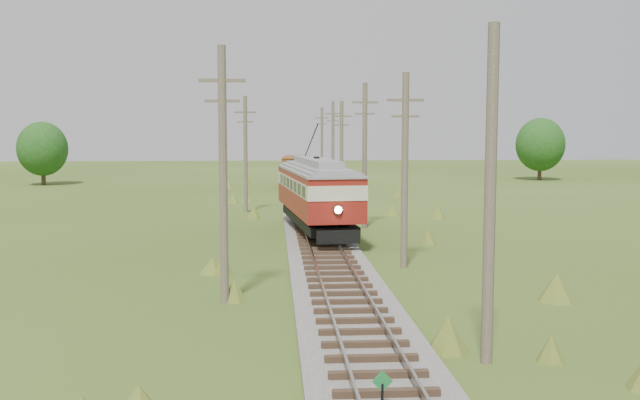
{
  "coord_description": "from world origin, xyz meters",
  "views": [
    {
      "loc": [
        -2.46,
        -12.88,
        6.11
      ],
      "look_at": [
        0.0,
        24.57,
        2.41
      ],
      "focal_mm": 40.0,
      "sensor_mm": 36.0,
      "label": 1
    }
  ],
  "objects": [
    {
      "name": "gravel_pile",
      "position": [
        3.07,
        51.03,
        0.55
      ],
      "size": [
        3.24,
        3.44,
        1.18
      ],
      "color": "gray",
      "rests_on": "ground"
    },
    {
      "name": "utility_pole_l_a",
      "position": [
        -4.2,
        12.0,
        4.63
      ],
      "size": [
        1.6,
        0.3,
        9.0
      ],
      "color": "brown",
      "rests_on": "ground"
    },
    {
      "name": "tree_mid_b",
      "position": [
        30.0,
        72.0,
        4.33
      ],
      "size": [
        5.88,
        5.88,
        7.57
      ],
      "color": "#38281C",
      "rests_on": "ground"
    },
    {
      "name": "utility_pole_r_3",
      "position": [
        3.2,
        31.0,
        4.63
      ],
      "size": [
        1.6,
        0.3,
        9.0
      ],
      "color": "brown",
      "rests_on": "ground"
    },
    {
      "name": "gondola",
      "position": [
        0.0,
        62.63,
        2.05
      ],
      "size": [
        3.31,
        8.46,
        2.75
      ],
      "rotation": [
        0.0,
        0.0,
        -0.08
      ],
      "color": "black",
      "rests_on": "ground"
    },
    {
      "name": "railbed_main",
      "position": [
        0.0,
        34.0,
        0.19
      ],
      "size": [
        3.6,
        96.0,
        0.57
      ],
      "color": "#605B54",
      "rests_on": "ground"
    },
    {
      "name": "utility_pole_r_6",
      "position": [
        3.2,
        70.0,
        4.47
      ],
      "size": [
        1.6,
        0.3,
        8.7
      ],
      "color": "brown",
      "rests_on": "ground"
    },
    {
      "name": "utility_pole_r_2",
      "position": [
        3.3,
        18.0,
        4.42
      ],
      "size": [
        1.6,
        0.3,
        8.6
      ],
      "color": "brown",
      "rests_on": "ground"
    },
    {
      "name": "tree_mid_a",
      "position": [
        -28.0,
        68.0,
        4.02
      ],
      "size": [
        5.46,
        5.46,
        7.03
      ],
      "color": "#38281C",
      "rests_on": "ground"
    },
    {
      "name": "utility_pole_l_b",
      "position": [
        -4.5,
        40.0,
        4.42
      ],
      "size": [
        1.6,
        0.3,
        8.6
      ],
      "color": "brown",
      "rests_on": "ground"
    },
    {
      "name": "streetcar",
      "position": [
        0.0,
        27.61,
        2.73
      ],
      "size": [
        4.33,
        13.1,
        5.93
      ],
      "rotation": [
        0.0,
        0.0,
        0.1
      ],
      "color": "black",
      "rests_on": "ground"
    },
    {
      "name": "switch_marker",
      "position": [
        -0.2,
        1.5,
        0.63
      ],
      "size": [
        0.45,
        0.06,
        1.08
      ],
      "color": "black",
      "rests_on": "ground"
    },
    {
      "name": "utility_pole_r_1",
      "position": [
        3.1,
        5.0,
        4.4
      ],
      "size": [
        0.3,
        0.3,
        8.8
      ],
      "color": "brown",
      "rests_on": "ground"
    },
    {
      "name": "utility_pole_r_4",
      "position": [
        3.0,
        44.0,
        4.32
      ],
      "size": [
        1.6,
        0.3,
        8.4
      ],
      "color": "brown",
      "rests_on": "ground"
    },
    {
      "name": "utility_pole_r_5",
      "position": [
        3.4,
        57.0,
        4.58
      ],
      "size": [
        1.6,
        0.3,
        8.9
      ],
      "color": "brown",
      "rests_on": "ground"
    }
  ]
}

